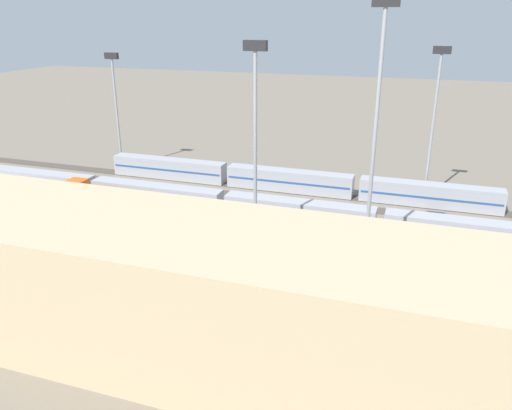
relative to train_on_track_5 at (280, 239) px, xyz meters
The scene contains 16 objects.
ground_plane 15.66m from the train_on_track_5, 53.59° to the right, with size 400.00×400.00×0.00m, color #756B5B.
track_bed_0 26.72m from the train_on_track_5, 69.75° to the right, with size 140.00×2.80×0.12m, color #4C443D.
track_bed_1 22.11m from the train_on_track_5, 65.25° to the right, with size 140.00×2.80×0.12m, color #4C443D.
track_bed_2 17.72m from the train_on_track_5, 58.42° to the right, with size 140.00×2.80×0.12m, color #4C443D.
track_bed_3 13.74m from the train_on_track_5, 47.32° to the right, with size 140.00×2.80×0.12m, color #4C443D.
track_bed_4 10.67m from the train_on_track_5, 28.47° to the right, with size 140.00×2.80×0.12m, color #3D3833.
track_bed_5 9.43m from the train_on_track_5, ahead, with size 140.00×2.80×0.12m, color #4C443D.
train_on_track_5 is the anchor object (origin of this frame).
train_on_track_0 25.59m from the train_on_track_5, 77.67° to the right, with size 71.40×3.06×3.80m.
train_on_track_3 17.39m from the train_on_track_5, 35.09° to the right, with size 139.00×3.06×4.40m.
train_on_track_4 33.42m from the train_on_track_5, ahead, with size 10.00×3.00×5.00m.
light_mast_0 52.49m from the train_on_track_5, 33.47° to the right, with size 2.80×0.70×23.26m.
light_mast_1 15.84m from the train_on_track_5, 41.21° to the left, with size 2.80×0.70×27.42m.
light_mast_2 36.55m from the train_on_track_5, 122.25° to the right, with size 2.80×0.70×25.52m.
light_mast_3 21.64m from the train_on_track_5, 162.94° to the left, with size 2.80×0.70×32.04m.
maintenance_shed 23.99m from the train_on_track_5, 84.09° to the left, with size 55.08×15.26×12.86m, color tan.
Camera 1 is at (-25.90, 72.23, 30.13)m, focal length 35.62 mm.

